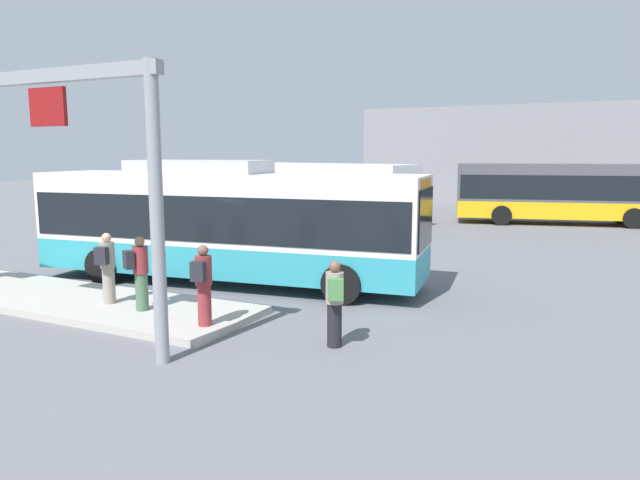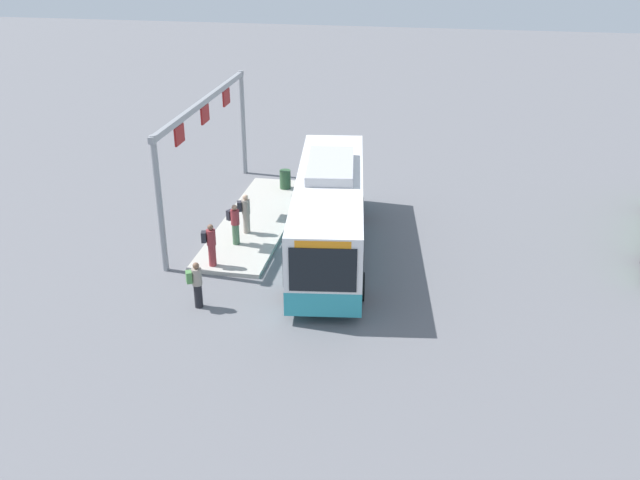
{
  "view_description": "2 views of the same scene",
  "coord_description": "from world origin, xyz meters",
  "px_view_note": "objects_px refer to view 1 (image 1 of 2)",
  "views": [
    {
      "loc": [
        9.38,
        -13.35,
        3.67
      ],
      "look_at": [
        3.26,
        -0.75,
        1.55
      ],
      "focal_mm": 32.53,
      "sensor_mm": 36.0,
      "label": 1
    },
    {
      "loc": [
        24.69,
        4.03,
        12.18
      ],
      "look_at": [
        1.88,
        -0.03,
        1.37
      ],
      "focal_mm": 39.66,
      "sensor_mm": 36.0,
      "label": 2
    }
  ],
  "objects_px": {
    "person_boarding": "(335,302)",
    "bus_main": "(227,220)",
    "bus_background_right": "(328,189)",
    "bus_background_left": "(559,190)",
    "person_waiting_far": "(107,266)",
    "person_waiting_near": "(203,283)",
    "person_waiting_mid": "(139,271)"
  },
  "relations": [
    {
      "from": "person_boarding",
      "to": "person_waiting_far",
      "type": "height_order",
      "value": "person_waiting_far"
    },
    {
      "from": "bus_main",
      "to": "person_waiting_far",
      "type": "xyz_separation_m",
      "value": [
        -0.85,
        -3.61,
        -0.76
      ]
    },
    {
      "from": "bus_background_left",
      "to": "bus_background_right",
      "type": "height_order",
      "value": "same"
    },
    {
      "from": "bus_background_right",
      "to": "person_waiting_far",
      "type": "relative_size",
      "value": 5.92
    },
    {
      "from": "bus_main",
      "to": "bus_background_right",
      "type": "distance_m",
      "value": 14.22
    },
    {
      "from": "bus_background_right",
      "to": "person_waiting_near",
      "type": "relative_size",
      "value": 5.92
    },
    {
      "from": "bus_background_right",
      "to": "bus_background_left",
      "type": "bearing_deg",
      "value": -139.79
    },
    {
      "from": "bus_background_left",
      "to": "person_waiting_far",
      "type": "relative_size",
      "value": 6.27
    },
    {
      "from": "person_boarding",
      "to": "bus_main",
      "type": "bearing_deg",
      "value": 25.31
    },
    {
      "from": "person_boarding",
      "to": "person_waiting_near",
      "type": "distance_m",
      "value": 2.78
    },
    {
      "from": "person_boarding",
      "to": "person_waiting_far",
      "type": "bearing_deg",
      "value": 60.99
    },
    {
      "from": "bus_background_left",
      "to": "person_boarding",
      "type": "bearing_deg",
      "value": -109.62
    },
    {
      "from": "bus_background_right",
      "to": "person_boarding",
      "type": "xyz_separation_m",
      "value": [
        8.32,
        -17.5,
        -0.89
      ]
    },
    {
      "from": "person_boarding",
      "to": "person_waiting_near",
      "type": "height_order",
      "value": "person_waiting_near"
    },
    {
      "from": "bus_background_right",
      "to": "person_boarding",
      "type": "height_order",
      "value": "bus_background_right"
    },
    {
      "from": "bus_background_left",
      "to": "bus_background_right",
      "type": "bearing_deg",
      "value": -168.08
    },
    {
      "from": "bus_main",
      "to": "person_waiting_near",
      "type": "height_order",
      "value": "bus_main"
    },
    {
      "from": "bus_background_left",
      "to": "person_waiting_mid",
      "type": "height_order",
      "value": "bus_background_left"
    },
    {
      "from": "bus_background_right",
      "to": "person_waiting_mid",
      "type": "relative_size",
      "value": 5.92
    },
    {
      "from": "person_boarding",
      "to": "bus_background_left",
      "type": "bearing_deg",
      "value": -34.51
    },
    {
      "from": "bus_background_left",
      "to": "person_waiting_far",
      "type": "bearing_deg",
      "value": -123.65
    },
    {
      "from": "bus_background_right",
      "to": "person_waiting_near",
      "type": "height_order",
      "value": "bus_background_right"
    },
    {
      "from": "person_waiting_far",
      "to": "bus_background_right",
      "type": "bearing_deg",
      "value": -9.29
    },
    {
      "from": "person_boarding",
      "to": "person_waiting_near",
      "type": "xyz_separation_m",
      "value": [
        -2.75,
        -0.39,
        0.16
      ]
    },
    {
      "from": "person_boarding",
      "to": "person_waiting_far",
      "type": "distance_m",
      "value": 5.85
    },
    {
      "from": "bus_background_left",
      "to": "bus_main",
      "type": "bearing_deg",
      "value": -124.91
    },
    {
      "from": "bus_main",
      "to": "person_boarding",
      "type": "relative_size",
      "value": 6.75
    },
    {
      "from": "bus_background_left",
      "to": "person_boarding",
      "type": "relative_size",
      "value": 6.27
    },
    {
      "from": "bus_main",
      "to": "bus_background_right",
      "type": "bearing_deg",
      "value": 96.27
    },
    {
      "from": "bus_main",
      "to": "person_boarding",
      "type": "xyz_separation_m",
      "value": [
        5.0,
        -3.67,
        -0.92
      ]
    },
    {
      "from": "bus_main",
      "to": "bus_background_left",
      "type": "xyz_separation_m",
      "value": [
        7.43,
        18.93,
        -0.03
      ]
    },
    {
      "from": "bus_background_left",
      "to": "bus_background_right",
      "type": "xyz_separation_m",
      "value": [
        -10.75,
        -5.1,
        -0.0
      ]
    }
  ]
}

